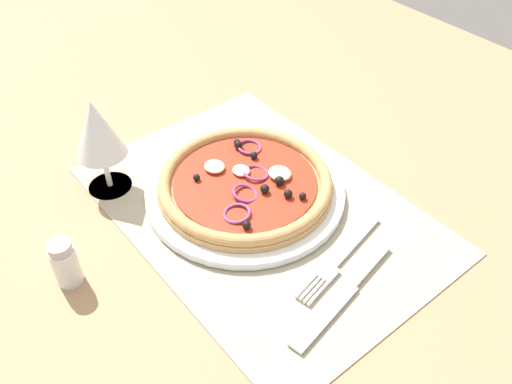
{
  "coord_description": "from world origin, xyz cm",
  "views": [
    {
      "loc": [
        -42.86,
        35.44,
        54.2
      ],
      "look_at": [
        1.07,
        0.0,
        2.55
      ],
      "focal_mm": 38.23,
      "sensor_mm": 36.0,
      "label": 1
    }
  ],
  "objects_px": {
    "pepper_shaker": "(65,263)",
    "knife": "(343,294)",
    "fork": "(338,261)",
    "wine_glass": "(97,132)",
    "plate": "(244,191)",
    "pizza": "(245,183)"
  },
  "relations": [
    {
      "from": "knife",
      "to": "wine_glass",
      "type": "xyz_separation_m",
      "value": [
        0.36,
        0.12,
        0.09
      ]
    },
    {
      "from": "fork",
      "to": "wine_glass",
      "type": "distance_m",
      "value": 0.37
    },
    {
      "from": "knife",
      "to": "plate",
      "type": "bearing_deg",
      "value": -105.8
    },
    {
      "from": "fork",
      "to": "knife",
      "type": "relative_size",
      "value": 0.9
    },
    {
      "from": "knife",
      "to": "pepper_shaker",
      "type": "distance_m",
      "value": 0.34
    },
    {
      "from": "pizza",
      "to": "knife",
      "type": "distance_m",
      "value": 0.22
    },
    {
      "from": "pepper_shaker",
      "to": "knife",
      "type": "bearing_deg",
      "value": -133.43
    },
    {
      "from": "plate",
      "to": "wine_glass",
      "type": "xyz_separation_m",
      "value": [
        0.14,
        0.14,
        0.09
      ]
    },
    {
      "from": "fork",
      "to": "wine_glass",
      "type": "relative_size",
      "value": 1.2
    },
    {
      "from": "plate",
      "to": "fork",
      "type": "height_order",
      "value": "plate"
    },
    {
      "from": "pizza",
      "to": "wine_glass",
      "type": "bearing_deg",
      "value": 45.11
    },
    {
      "from": "plate",
      "to": "pizza",
      "type": "height_order",
      "value": "pizza"
    },
    {
      "from": "fork",
      "to": "pepper_shaker",
      "type": "bearing_deg",
      "value": -46.82
    },
    {
      "from": "pizza",
      "to": "plate",
      "type": "bearing_deg",
      "value": 94.24
    },
    {
      "from": "wine_glass",
      "to": "pepper_shaker",
      "type": "bearing_deg",
      "value": 136.28
    },
    {
      "from": "pizza",
      "to": "wine_glass",
      "type": "xyz_separation_m",
      "value": [
        0.14,
        0.14,
        0.07
      ]
    },
    {
      "from": "knife",
      "to": "pepper_shaker",
      "type": "relative_size",
      "value": 2.98
    },
    {
      "from": "plate",
      "to": "pizza",
      "type": "bearing_deg",
      "value": -85.76
    },
    {
      "from": "plate",
      "to": "pepper_shaker",
      "type": "bearing_deg",
      "value": 86.74
    },
    {
      "from": "pizza",
      "to": "wine_glass",
      "type": "height_order",
      "value": "wine_glass"
    },
    {
      "from": "knife",
      "to": "pizza",
      "type": "bearing_deg",
      "value": -105.91
    },
    {
      "from": "fork",
      "to": "knife",
      "type": "distance_m",
      "value": 0.05
    }
  ]
}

